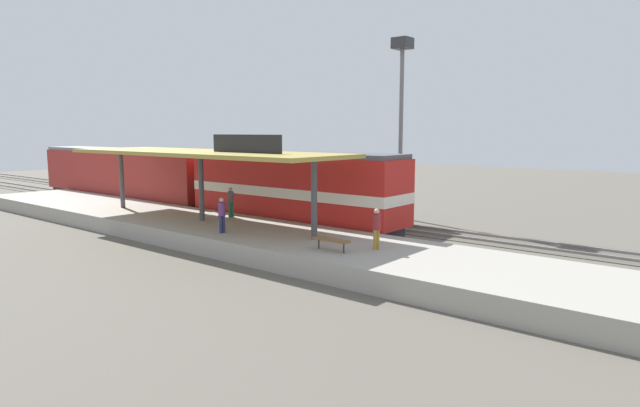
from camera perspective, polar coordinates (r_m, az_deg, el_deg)
ground_plane at (r=34.59m, az=-3.78°, el=-1.90°), size 120.00×120.00×0.00m
track_near at (r=33.17m, az=-6.14°, el=-2.28°), size 3.20×110.00×0.16m
track_far at (r=36.50m, az=-1.00°, el=-1.32°), size 3.20×110.00×0.16m
platform at (r=30.10m, az=-12.40°, el=-2.64°), size 6.00×44.00×0.90m
station_canopy at (r=29.58m, az=-12.52°, el=5.15°), size 5.20×18.00×4.70m
platform_bench at (r=21.92m, az=1.19°, el=-3.93°), size 0.44×1.70×0.50m
locomotive at (r=31.11m, az=-2.96°, el=1.52°), size 2.93×14.43×4.44m
passenger_carriage_single at (r=45.18m, az=-20.14°, el=2.86°), size 2.90×20.00×4.24m
freight_car at (r=35.52m, az=0.40°, el=1.58°), size 2.80×12.00×3.54m
light_mast at (r=35.82m, az=8.68°, el=11.84°), size 1.10×1.10×11.70m
person_waiting at (r=30.79m, az=-9.49°, el=0.31°), size 0.34×0.34×1.71m
person_walking at (r=22.18m, az=6.04°, el=-2.48°), size 0.34×0.34×1.71m
person_boarding at (r=26.11m, az=-10.41°, el=-1.03°), size 0.34×0.34×1.71m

